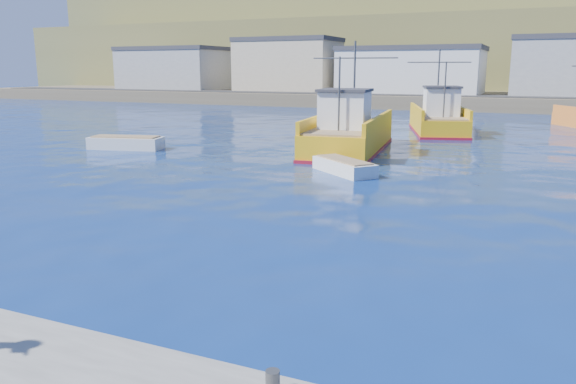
# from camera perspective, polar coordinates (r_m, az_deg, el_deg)

# --- Properties ---
(ground) EXTENTS (260.00, 260.00, 0.00)m
(ground) POSITION_cam_1_polar(r_m,az_deg,el_deg) (12.28, -7.47, -10.65)
(ground) COLOR #062650
(ground) RESTS_ON ground
(dock_bollards) EXTENTS (36.20, 0.20, 0.30)m
(dock_bollards) POSITION_cam_1_polar(r_m,az_deg,el_deg) (9.19, -15.69, -14.84)
(dock_bollards) COLOR #4C4C4C
(dock_bollards) RESTS_ON dock
(far_shore) EXTENTS (200.00, 81.00, 24.00)m
(far_shore) POSITION_cam_1_polar(r_m,az_deg,el_deg) (119.02, 21.70, 13.56)
(far_shore) COLOR brown
(far_shore) RESTS_ON ground
(trawler_yellow_a) EXTENTS (5.19, 11.52, 6.50)m
(trawler_yellow_a) POSITION_cam_1_polar(r_m,az_deg,el_deg) (33.54, 6.21, 5.90)
(trawler_yellow_a) COLOR gold
(trawler_yellow_a) RESTS_ON ground
(trawler_yellow_b) EXTENTS (6.19, 10.69, 6.36)m
(trawler_yellow_b) POSITION_cam_1_polar(r_m,az_deg,el_deg) (44.76, 15.01, 7.10)
(trawler_yellow_b) COLOR gold
(trawler_yellow_b) RESTS_ON ground
(skiff_left) EXTENTS (4.68, 2.54, 0.97)m
(skiff_left) POSITION_cam_1_polar(r_m,az_deg,el_deg) (35.72, -16.13, 4.71)
(skiff_left) COLOR silver
(skiff_left) RESTS_ON ground
(skiff_mid) EXTENTS (3.72, 3.42, 0.82)m
(skiff_mid) POSITION_cam_1_polar(r_m,az_deg,el_deg) (26.40, 5.71, 2.47)
(skiff_mid) COLOR silver
(skiff_mid) RESTS_ON ground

